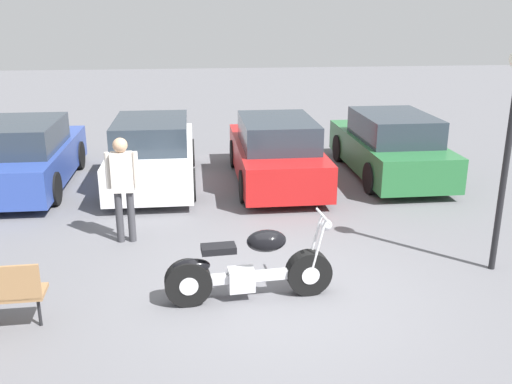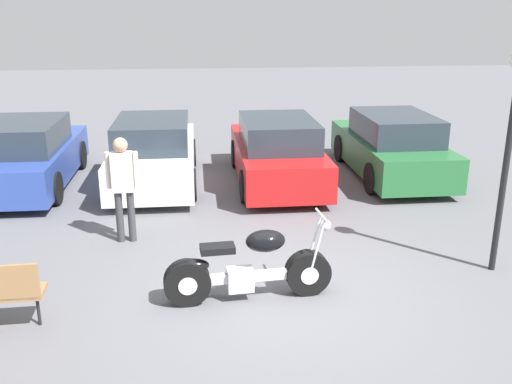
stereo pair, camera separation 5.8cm
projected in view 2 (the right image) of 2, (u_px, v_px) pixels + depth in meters
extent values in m
plane|color=slate|center=(280.00, 294.00, 7.66)|extent=(60.00, 60.00, 0.00)
cylinder|color=black|center=(308.00, 273.00, 7.60)|extent=(0.62, 0.25, 0.61)
cylinder|color=silver|center=(308.00, 273.00, 7.60)|extent=(0.26, 0.24, 0.24)
cylinder|color=black|center=(187.00, 283.00, 7.32)|extent=(0.62, 0.25, 0.61)
cylinder|color=silver|center=(187.00, 283.00, 7.32)|extent=(0.26, 0.24, 0.24)
cube|color=silver|center=(249.00, 277.00, 7.46)|extent=(1.23, 0.20, 0.12)
cube|color=silver|center=(240.00, 279.00, 7.45)|extent=(0.36, 0.27, 0.30)
ellipsoid|color=black|center=(265.00, 241.00, 7.34)|extent=(0.54, 0.37, 0.28)
cube|color=black|center=(217.00, 249.00, 7.26)|extent=(0.46, 0.27, 0.09)
ellipsoid|color=black|center=(190.00, 266.00, 7.26)|extent=(0.49, 0.24, 0.20)
cylinder|color=silver|center=(317.00, 248.00, 7.41)|extent=(0.22, 0.05, 0.79)
cylinder|color=silver|center=(313.00, 242.00, 7.58)|extent=(0.22, 0.05, 0.79)
cylinder|color=silver|center=(323.00, 217.00, 7.39)|extent=(0.08, 0.62, 0.03)
sphere|color=silver|center=(325.00, 225.00, 7.43)|extent=(0.15, 0.15, 0.15)
cylinder|color=silver|center=(222.00, 282.00, 7.57)|extent=(1.23, 0.17, 0.08)
cube|color=#2D479E|center=(30.00, 162.00, 12.17)|extent=(1.70, 4.27, 0.72)
cube|color=#28333D|center=(22.00, 135.00, 11.73)|extent=(1.50, 2.22, 0.57)
cylinder|color=black|center=(11.00, 157.00, 13.40)|extent=(0.20, 0.66, 0.66)
cylinder|color=black|center=(80.00, 155.00, 13.56)|extent=(0.20, 0.66, 0.66)
cylinder|color=black|center=(54.00, 188.00, 11.06)|extent=(0.20, 0.66, 0.66)
cube|color=white|center=(155.00, 159.00, 12.41)|extent=(1.70, 4.27, 0.72)
cube|color=#28333D|center=(152.00, 133.00, 11.96)|extent=(1.50, 2.22, 0.57)
cylinder|color=black|center=(125.00, 154.00, 13.64)|extent=(0.20, 0.66, 0.66)
cylinder|color=black|center=(192.00, 152.00, 13.80)|extent=(0.20, 0.66, 0.66)
cylinder|color=black|center=(110.00, 187.00, 11.13)|extent=(0.20, 0.66, 0.66)
cylinder|color=black|center=(191.00, 185.00, 11.29)|extent=(0.20, 0.66, 0.66)
cube|color=red|center=(276.00, 159.00, 12.45)|extent=(1.70, 4.27, 0.72)
cube|color=#28333D|center=(278.00, 132.00, 12.01)|extent=(1.50, 2.22, 0.57)
cylinder|color=black|center=(236.00, 154.00, 13.69)|extent=(0.20, 0.66, 0.66)
cylinder|color=black|center=(301.00, 152.00, 13.84)|extent=(0.20, 0.66, 0.66)
cylinder|color=black|center=(246.00, 186.00, 11.18)|extent=(0.20, 0.66, 0.66)
cylinder|color=black|center=(325.00, 184.00, 11.34)|extent=(0.20, 0.66, 0.66)
cube|color=#286B38|center=(389.00, 153.00, 12.97)|extent=(1.70, 4.27, 0.72)
cube|color=#28333D|center=(395.00, 127.00, 12.53)|extent=(1.50, 2.22, 0.57)
cylinder|color=black|center=(341.00, 148.00, 14.21)|extent=(0.20, 0.66, 0.66)
cylinder|color=black|center=(402.00, 147.00, 14.37)|extent=(0.20, 0.66, 0.66)
cylinder|color=black|center=(373.00, 178.00, 11.70)|extent=(0.20, 0.66, 0.66)
cylinder|color=black|center=(446.00, 176.00, 11.86)|extent=(0.20, 0.66, 0.66)
cylinder|color=black|center=(38.00, 308.00, 6.86)|extent=(0.04, 0.04, 0.45)
cylinder|color=black|center=(505.00, 174.00, 7.95)|extent=(0.09, 0.09, 2.92)
cylinder|color=#38383D|center=(120.00, 217.00, 9.28)|extent=(0.12, 0.12, 0.86)
cylinder|color=#38383D|center=(131.00, 216.00, 9.29)|extent=(0.12, 0.12, 0.86)
cube|color=silver|center=(122.00, 172.00, 9.05)|extent=(0.34, 0.20, 0.65)
cylinder|color=silver|center=(108.00, 170.00, 9.02)|extent=(0.08, 0.08, 0.59)
cylinder|color=silver|center=(136.00, 170.00, 9.06)|extent=(0.08, 0.08, 0.59)
sphere|color=tan|center=(120.00, 145.00, 8.92)|extent=(0.23, 0.23, 0.23)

